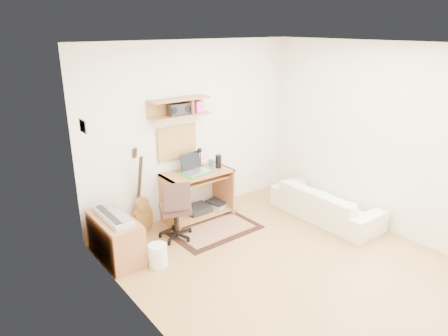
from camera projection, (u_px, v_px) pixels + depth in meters
floor at (285, 265)px, 5.05m from camera, size 3.60×4.00×0.01m
ceiling at (298, 44)px, 4.19m from camera, size 3.60×4.00×0.01m
back_wall at (193, 130)px, 6.12m from camera, size 3.60×0.01×2.60m
left_wall at (147, 205)px, 3.58m from camera, size 0.01×4.00×2.60m
right_wall at (382, 139)px, 5.66m from camera, size 0.01×4.00×2.60m
wall_shelf at (179, 107)px, 5.72m from camera, size 0.90×0.25×0.26m
cork_board at (177, 142)px, 5.97m from camera, size 0.64×0.03×0.49m
wall_photo at (83, 126)px, 4.57m from camera, size 0.02×0.20×0.15m
desk at (198, 195)px, 6.14m from camera, size 1.00×0.55×0.75m
laptop at (196, 164)px, 5.94m from camera, size 0.40×0.40×0.28m
speaker at (218, 161)px, 6.15m from camera, size 0.09×0.09×0.20m
desk_lamp at (201, 157)px, 6.16m from camera, size 0.11×0.11×0.32m
pencil_cup at (211, 163)px, 6.26m from camera, size 0.07×0.07×0.10m
boombox at (179, 109)px, 5.71m from camera, size 0.31×0.14×0.16m
rug at (214, 229)px, 5.90m from camera, size 1.26×0.85×0.02m
task_chair at (175, 209)px, 5.54m from camera, size 0.58×0.58×0.88m
cabinet at (115, 238)px, 5.11m from camera, size 0.40×0.90×0.55m
music_keyboard at (113, 216)px, 5.01m from camera, size 0.23×0.75×0.07m
guitar at (142, 191)px, 5.68m from camera, size 0.37×0.30×1.21m
waste_basket at (158, 255)px, 4.99m from camera, size 0.29×0.29×0.28m
printer at (220, 204)px, 6.54m from camera, size 0.49×0.43×0.16m
sofa at (326, 198)px, 6.13m from camera, size 0.50×1.71×0.67m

